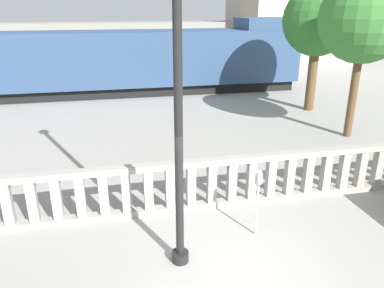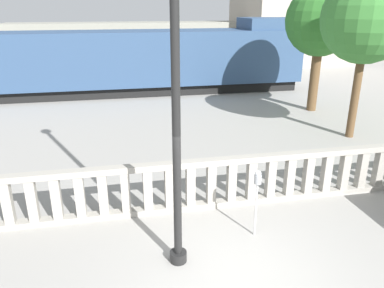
% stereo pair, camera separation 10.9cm
% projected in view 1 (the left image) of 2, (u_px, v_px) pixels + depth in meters
% --- Properties ---
extents(ground_plane, '(160.00, 160.00, 0.00)m').
position_uv_depth(ground_plane, '(236.00, 280.00, 6.54)').
color(ground_plane, gray).
extents(balustrade, '(14.94, 0.24, 1.23)m').
position_uv_depth(balustrade, '(201.00, 184.00, 8.68)').
color(balustrade, '#9E998E').
rests_on(balustrade, ground).
extents(lamppost, '(0.36, 0.36, 7.01)m').
position_uv_depth(lamppost, '(178.00, 51.00, 5.70)').
color(lamppost, black).
rests_on(lamppost, ground).
extents(parking_meter, '(0.15, 0.15, 1.47)m').
position_uv_depth(parking_meter, '(259.00, 185.00, 7.47)').
color(parking_meter, silver).
rests_on(parking_meter, ground).
extents(train_near, '(20.21, 2.84, 3.88)m').
position_uv_depth(train_near, '(115.00, 62.00, 19.68)').
color(train_near, black).
rests_on(train_near, ground).
extents(train_far, '(27.91, 3.05, 3.88)m').
position_uv_depth(train_far, '(186.00, 41.00, 30.74)').
color(train_far, black).
rests_on(train_far, ground).
extents(tree_left, '(3.00, 3.00, 5.63)m').
position_uv_depth(tree_left, '(365.00, 19.00, 12.36)').
color(tree_left, brown).
rests_on(tree_left, ground).
extents(tree_right, '(3.00, 3.00, 5.42)m').
position_uv_depth(tree_right, '(318.00, 21.00, 15.91)').
color(tree_right, brown).
rests_on(tree_right, ground).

